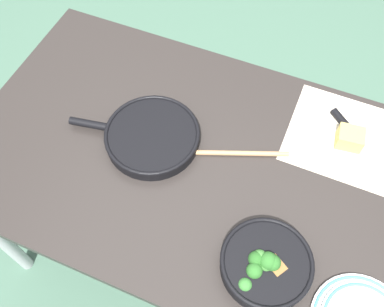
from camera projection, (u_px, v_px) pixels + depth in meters
ground_plane at (192, 243)px, 1.89m from camera, size 14.00×14.00×0.00m
dining_table_red at (192, 170)px, 1.33m from camera, size 1.36×0.84×0.74m
skillet_broccoli at (266, 265)px, 1.06m from camera, size 0.23×0.33×0.07m
skillet_eggs at (152, 136)px, 1.27m from camera, size 0.40×0.28×0.04m
wooden_spoon at (203, 152)px, 1.26m from camera, size 0.39×0.18×0.02m
parchment_sheet at (350, 139)px, 1.29m from camera, size 0.37×0.31×0.00m
grater_knife at (351, 132)px, 1.30m from camera, size 0.21×0.18×0.02m
cheese_block at (350, 138)px, 1.26m from camera, size 0.08×0.07×0.05m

